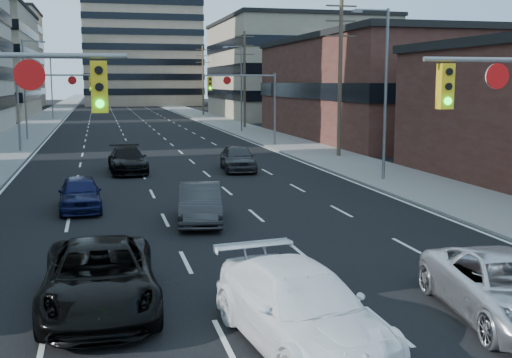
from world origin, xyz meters
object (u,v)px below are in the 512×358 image
object	(u,v)px
sedan_blue	(80,193)
white_van	(300,308)
black_pickup	(100,277)
silver_suv	(507,288)

from	to	relation	value
sedan_blue	white_van	bearing A→B (deg)	-75.39
sedan_blue	black_pickup	bearing A→B (deg)	-88.64
silver_suv	sedan_blue	distance (m)	17.84
sedan_blue	silver_suv	bearing A→B (deg)	-59.85
black_pickup	white_van	xyz separation A→B (m)	(3.88, -3.10, 0.02)
silver_suv	sedan_blue	world-z (taller)	silver_suv
white_van	sedan_blue	bearing A→B (deg)	98.94
black_pickup	white_van	bearing A→B (deg)	-38.14
black_pickup	white_van	distance (m)	4.97
black_pickup	white_van	world-z (taller)	white_van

